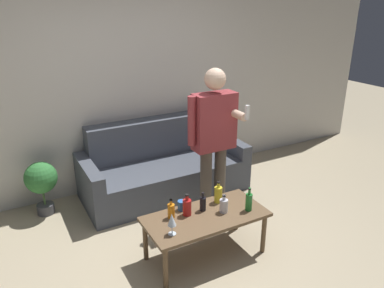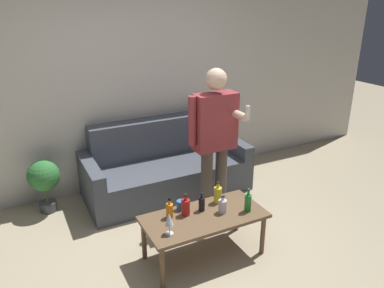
# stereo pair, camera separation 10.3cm
# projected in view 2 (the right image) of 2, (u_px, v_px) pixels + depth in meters

# --- Properties ---
(ground_plane) EXTENTS (16.00, 16.00, 0.00)m
(ground_plane) POSITION_uv_depth(u_px,v_px,m) (200.00, 274.00, 3.25)
(ground_plane) COLOR tan
(wall_back) EXTENTS (8.00, 0.06, 2.70)m
(wall_back) POSITION_uv_depth(u_px,v_px,m) (121.00, 79.00, 4.43)
(wall_back) COLOR silver
(wall_back) RESTS_ON ground_plane
(couch) EXTENTS (1.95, 0.86, 0.87)m
(couch) POSITION_uv_depth(u_px,v_px,m) (165.00, 168.00, 4.59)
(couch) COLOR #474C56
(couch) RESTS_ON ground_plane
(coffee_table) EXTENTS (1.10, 0.53, 0.43)m
(coffee_table) POSITION_uv_depth(u_px,v_px,m) (204.00, 220.00, 3.35)
(coffee_table) COLOR brown
(coffee_table) RESTS_ON ground_plane
(bottle_orange) EXTENTS (0.06, 0.06, 0.23)m
(bottle_orange) POSITION_uv_depth(u_px,v_px,m) (248.00, 202.00, 3.37)
(bottle_orange) COLOR #23752D
(bottle_orange) RESTS_ON coffee_table
(bottle_green) EXTENTS (0.06, 0.06, 0.18)m
(bottle_green) POSITION_uv_depth(u_px,v_px,m) (170.00, 210.00, 3.28)
(bottle_green) COLOR orange
(bottle_green) RESTS_ON coffee_table
(bottle_dark) EXTENTS (0.06, 0.06, 0.18)m
(bottle_dark) POSITION_uv_depth(u_px,v_px,m) (202.00, 204.00, 3.39)
(bottle_dark) COLOR black
(bottle_dark) RESTS_ON coffee_table
(bottle_yellow) EXTENTS (0.08, 0.08, 0.17)m
(bottle_yellow) POSITION_uv_depth(u_px,v_px,m) (223.00, 206.00, 3.36)
(bottle_yellow) COLOR silver
(bottle_yellow) RESTS_ON coffee_table
(bottle_red) EXTENTS (0.08, 0.08, 0.21)m
(bottle_red) POSITION_uv_depth(u_px,v_px,m) (186.00, 207.00, 3.32)
(bottle_red) COLOR #B21E1E
(bottle_red) RESTS_ON coffee_table
(bottle_clear) EXTENTS (0.08, 0.08, 0.21)m
(bottle_clear) POSITION_uv_depth(u_px,v_px,m) (218.00, 194.00, 3.52)
(bottle_clear) COLOR yellow
(bottle_clear) RESTS_ON coffee_table
(wine_glass_near) EXTENTS (0.07, 0.07, 0.19)m
(wine_glass_near) POSITION_uv_depth(u_px,v_px,m) (169.00, 220.00, 3.03)
(wine_glass_near) COLOR silver
(wine_glass_near) RESTS_ON coffee_table
(cup_on_table) EXTENTS (0.08, 0.08, 0.09)m
(cup_on_table) POSITION_uv_depth(u_px,v_px,m) (181.00, 205.00, 3.41)
(cup_on_table) COLOR #3366B2
(cup_on_table) RESTS_ON coffee_table
(person_standing_front) EXTENTS (0.52, 0.43, 1.62)m
(person_standing_front) POSITION_uv_depth(u_px,v_px,m) (215.00, 134.00, 3.82)
(person_standing_front) COLOR brown
(person_standing_front) RESTS_ON ground_plane
(potted_plant) EXTENTS (0.35, 0.35, 0.61)m
(potted_plant) POSITION_uv_depth(u_px,v_px,m) (44.00, 178.00, 4.08)
(potted_plant) COLOR #4C4C51
(potted_plant) RESTS_ON ground_plane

